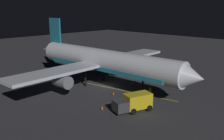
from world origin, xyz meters
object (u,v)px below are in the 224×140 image
object	(u,v)px
traffic_cone_near_left	(133,84)
traffic_cone_near_right	(135,81)
ground_crew_worker	(150,92)
traffic_cone_under_wing	(102,108)
catering_truck	(123,68)
airliner	(102,61)
baggage_truck	(134,103)
traffic_cone_far	(113,93)

from	to	relation	value
traffic_cone_near_left	traffic_cone_near_right	bearing A→B (deg)	-156.04
ground_crew_worker	traffic_cone_under_wing	world-z (taller)	ground_crew_worker
traffic_cone_near_left	catering_truck	bearing A→B (deg)	-125.87
traffic_cone_under_wing	traffic_cone_near_left	bearing A→B (deg)	-160.11
ground_crew_worker	traffic_cone_under_wing	distance (m)	9.31
ground_crew_worker	traffic_cone_near_right	xyz separation A→B (m)	(-5.10, -7.22, -0.64)
airliner	baggage_truck	xyz separation A→B (m)	(5.28, 12.31, -3.48)
catering_truck	baggage_truck	bearing A→B (deg)	46.48
traffic_cone_near_right	traffic_cone_under_wing	distance (m)	15.14
airliner	ground_crew_worker	bearing A→B (deg)	95.17
ground_crew_worker	traffic_cone_near_left	world-z (taller)	ground_crew_worker
catering_truck	traffic_cone_near_left	bearing A→B (deg)	54.13
catering_truck	traffic_cone_far	world-z (taller)	catering_truck
baggage_truck	catering_truck	distance (m)	21.40
traffic_cone_near_right	ground_crew_worker	bearing A→B (deg)	54.74
baggage_truck	airliner	bearing A→B (deg)	-113.21
ground_crew_worker	traffic_cone_under_wing	size ratio (longest dim) A/B	3.16
ground_crew_worker	traffic_cone_far	size ratio (longest dim) A/B	3.16
traffic_cone_near_left	traffic_cone_near_right	world-z (taller)	same
airliner	traffic_cone_near_right	xyz separation A→B (m)	(-6.05, 3.30, -4.52)
airliner	traffic_cone_under_wing	bearing A→B (deg)	46.56
baggage_truck	traffic_cone_under_wing	bearing A→B (deg)	-52.44
airliner	baggage_truck	world-z (taller)	airliner
airliner	catering_truck	xyz separation A→B (m)	(-9.46, -3.21, -3.50)
traffic_cone_near_left	traffic_cone_far	bearing A→B (deg)	10.17
traffic_cone_near_right	traffic_cone_under_wing	bearing A→B (deg)	20.45
baggage_truck	traffic_cone_far	xyz separation A→B (m)	(-2.89, -6.98, -1.04)
traffic_cone_far	ground_crew_worker	bearing A→B (deg)	122.78
traffic_cone_far	baggage_truck	bearing A→B (deg)	67.55
airliner	traffic_cone_far	size ratio (longest dim) A/B	71.98
traffic_cone_near_left	airliner	bearing A→B (deg)	-45.09
traffic_cone_near_right	airliner	bearing A→B (deg)	-28.58
traffic_cone_far	traffic_cone_under_wing	bearing A→B (deg)	29.65
baggage_truck	ground_crew_worker	bearing A→B (deg)	-163.96
traffic_cone_far	traffic_cone_near_right	bearing A→B (deg)	-166.53
catering_truck	ground_crew_worker	size ratio (longest dim) A/B	3.45
airliner	traffic_cone_far	xyz separation A→B (m)	(2.39, 5.32, -4.52)
traffic_cone_under_wing	airliner	bearing A→B (deg)	-133.44
traffic_cone_far	airliner	bearing A→B (deg)	-114.20
airliner	traffic_cone_near_left	distance (m)	7.40
catering_truck	traffic_cone_near_right	world-z (taller)	catering_truck
baggage_truck	catering_truck	size ratio (longest dim) A/B	1.01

